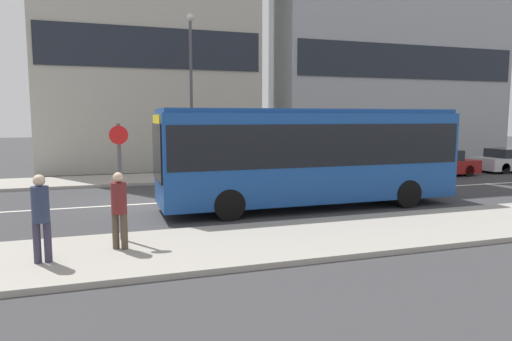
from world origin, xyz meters
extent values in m
plane|color=#3A3A3D|center=(0.00, 0.00, 0.00)|extent=(120.00, 120.00, 0.00)
cube|color=#A39E93|center=(0.00, -6.25, 0.07)|extent=(44.00, 3.50, 0.13)
cube|color=#A39E93|center=(0.00, 6.25, 0.07)|extent=(44.00, 3.50, 0.13)
cube|color=silver|center=(0.00, 0.00, 0.00)|extent=(41.80, 0.16, 0.01)
cube|color=#1E232D|center=(1.39, 9.47, 6.83)|extent=(12.06, 0.08, 2.20)
cube|color=#1E232D|center=(18.14, 9.47, 6.70)|extent=(16.42, 0.08, 2.20)
cube|color=#194793|center=(5.29, -2.37, 1.76)|extent=(10.17, 2.48, 2.90)
cube|color=black|center=(5.29, -2.37, 2.20)|extent=(9.96, 2.51, 1.33)
cube|color=#194793|center=(5.29, -2.37, 3.28)|extent=(10.02, 2.28, 0.14)
cube|color=black|center=(0.19, -2.37, 2.02)|extent=(0.05, 2.18, 1.74)
cube|color=yellow|center=(0.19, -2.37, 3.00)|extent=(0.04, 1.73, 0.32)
cylinder|color=black|center=(2.14, -3.49, 0.48)|extent=(0.96, 0.28, 0.96)
cylinder|color=black|center=(2.14, -1.24, 0.48)|extent=(0.96, 0.28, 0.96)
cylinder|color=black|center=(8.45, -3.49, 0.48)|extent=(0.96, 0.28, 0.96)
cylinder|color=black|center=(8.45, -1.24, 0.48)|extent=(0.96, 0.28, 0.96)
cube|color=maroon|center=(15.37, 3.25, 0.49)|extent=(4.05, 1.81, 0.68)
cube|color=#21262B|center=(15.25, 3.25, 1.09)|extent=(2.22, 1.60, 0.53)
cylinder|color=black|center=(16.63, 2.43, 0.30)|extent=(0.60, 0.18, 0.60)
cylinder|color=black|center=(16.63, 4.06, 0.30)|extent=(0.60, 0.18, 0.60)
cylinder|color=black|center=(14.12, 2.43, 0.30)|extent=(0.60, 0.18, 0.60)
cylinder|color=black|center=(14.12, 4.06, 0.30)|extent=(0.60, 0.18, 0.60)
cube|color=silver|center=(20.61, 3.45, 0.49)|extent=(4.26, 1.76, 0.68)
cube|color=#21262B|center=(20.48, 3.45, 1.07)|extent=(2.34, 1.55, 0.49)
cylinder|color=black|center=(19.29, 2.66, 0.30)|extent=(0.60, 0.18, 0.60)
cylinder|color=black|center=(19.29, 4.24, 0.30)|extent=(0.60, 0.18, 0.60)
cylinder|color=#383347|center=(-2.49, -6.52, 0.55)|extent=(0.15, 0.15, 0.84)
cylinder|color=#383347|center=(-2.69, -6.52, 0.55)|extent=(0.15, 0.15, 0.84)
cylinder|color=#2D3856|center=(-2.59, -6.52, 1.34)|extent=(0.34, 0.34, 0.73)
sphere|color=beige|center=(-2.59, -6.52, 1.83)|extent=(0.24, 0.24, 0.24)
cylinder|color=#4C4233|center=(-0.97, -6.04, 0.53)|extent=(0.15, 0.15, 0.81)
cylinder|color=#4C4233|center=(-1.15, -5.96, 0.53)|extent=(0.15, 0.15, 0.81)
cylinder|color=maroon|center=(-1.06, -6.00, 1.29)|extent=(0.34, 0.34, 0.70)
sphere|color=beige|center=(-1.06, -6.00, 1.76)|extent=(0.23, 0.23, 0.23)
cylinder|color=#4C4C51|center=(-1.00, -5.21, 1.53)|extent=(0.09, 0.09, 2.81)
cylinder|color=red|center=(-1.00, -5.27, 2.67)|extent=(0.44, 0.03, 0.44)
cylinder|color=#4C4C51|center=(2.69, 5.45, 3.87)|extent=(0.14, 0.14, 7.48)
sphere|color=silver|center=(2.69, 5.45, 7.72)|extent=(0.36, 0.36, 0.36)
camera|label=1|loc=(-1.30, -16.46, 3.09)|focal=32.00mm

